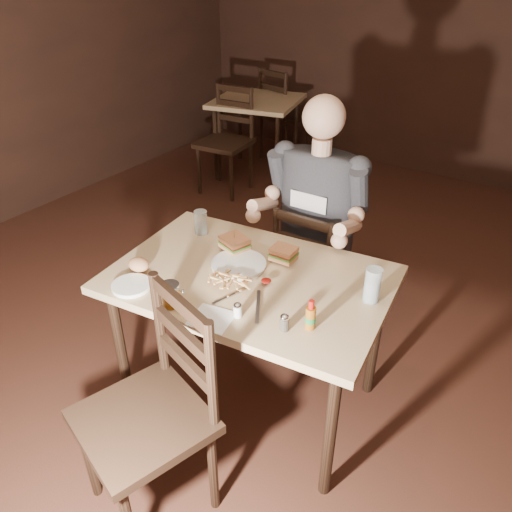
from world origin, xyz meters
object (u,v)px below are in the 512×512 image
Objects in this scene: hot_sauce at (311,314)px; side_plate at (132,286)px; bg_chair_near at (224,143)px; glass_left at (201,222)px; chair_far at (314,270)px; chair_near at (143,421)px; bg_chair_far at (285,114)px; diner at (315,193)px; glass_right at (372,285)px; main_table at (250,290)px; syrup_dispenser at (170,295)px; dinner_plate at (239,265)px; bg_table at (257,108)px.

hot_sauce is 0.78× the size of side_plate.
glass_left is at bearing -60.82° from bg_chair_near.
chair_near is (0.00, -1.38, 0.06)m from chair_far.
bg_chair_far is 7.91× the size of glass_left.
chair_far is at bearing -44.31° from bg_chair_near.
bg_chair_near is 2.27m from diner.
side_plate is at bearing -165.86° from hot_sauce.
chair_near is 4.22m from bg_chair_far.
side_plate is at bearing -83.78° from glass_left.
diner reaches higher than glass_right.
glass_left reaches higher than main_table.
side_plate is (0.06, -0.55, -0.06)m from glass_left.
side_plate is at bearing -136.05° from main_table.
glass_left is 1.19× the size of syrup_dispenser.
dinner_plate is at bearing -23.78° from glass_left.
bg_chair_near is at bearing 138.86° from chair_near.
chair_far is 0.89× the size of bg_chair_near.
dinner_plate reaches higher than bg_table.
diner reaches higher than bg_chair_near.
bg_table is 3.87× the size of dinner_plate.
bg_chair_near is 7.80× the size of glass_left.
bg_chair_far is 3.77m from side_plate.
chair_far reaches higher than bg_table.
glass_left is 0.96m from glass_right.
glass_right is at bearing 74.65° from chair_near.
chair_near reaches higher than main_table.
hot_sauce is (2.11, -2.77, 0.15)m from bg_table.
bg_table is 7.83× the size of glass_left.
bg_chair_far is 1.01× the size of bg_chair_near.
diner is (1.70, -1.98, 0.26)m from bg_table.
glass_right reaches higher than hot_sauce.
glass_left is (1.28, -2.42, 0.15)m from bg_table.
glass_right is at bearing -47.93° from bg_table.
bg_table is at bearing 132.07° from glass_right.
hot_sauce reaches higher than chair_far.
chair_far is 0.86× the size of diner.
diner reaches higher than syrup_dispenser.
diner is at bearing 137.37° from glass_right.
glass_right is at bearing 8.78° from dinner_plate.
diner is (1.70, -1.43, 0.46)m from bg_chair_near.
main_table is 0.46m from hot_sauce.
bg_chair_near is 3.09m from hot_sauce.
bg_table is 3.04m from dinner_plate.
hot_sauce is (0.49, -0.20, 0.06)m from dinner_plate.
dinner_plate is 0.62m from glass_right.
glass_left is (1.28, -2.97, 0.34)m from bg_chair_far.
hot_sauce is at bearing 12.57° from syrup_dispenser.
main_table is 1.37× the size of bg_table.
glass_right is (0.61, 0.09, 0.07)m from dinner_plate.
bg_table is at bearing 122.28° from dinner_plate.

